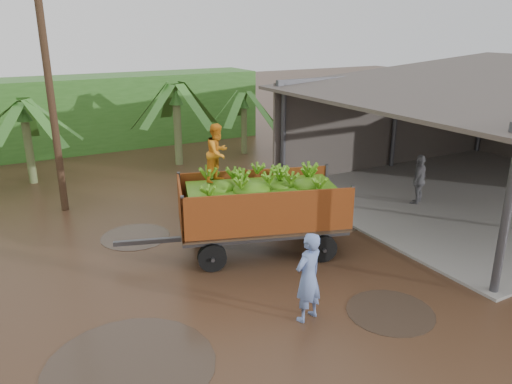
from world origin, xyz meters
TOP-DOWN VIEW (x-y plane):
  - ground at (0.00, 0.00)m, footprint 100.00×100.00m
  - packing_shed at (11.77, 1.77)m, footprint 12.78×10.80m
  - hedge_north at (-2.00, 16.00)m, footprint 22.00×3.00m
  - banana_trailer at (1.66, 1.04)m, footprint 6.26×3.46m
  - man_blue at (0.85, -2.42)m, footprint 0.83×0.65m
  - man_grey at (8.34, 1.63)m, footprint 1.15×0.85m
  - utility_pole at (-2.58, 7.15)m, footprint 1.20×0.24m

SIDE VIEW (x-z plane):
  - ground at x=0.00m, z-range 0.00..0.00m
  - man_grey at x=8.34m, z-range 0.00..1.81m
  - man_blue at x=0.85m, z-range 0.00..2.00m
  - banana_trailer at x=1.66m, z-range -0.45..3.17m
  - hedge_north at x=-2.00m, z-range 0.00..3.60m
  - packing_shed at x=11.77m, z-range 0.13..4.88m
  - utility_pole at x=-2.58m, z-range 0.06..8.00m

